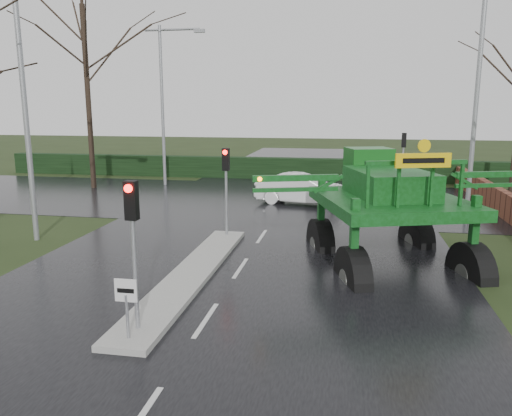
% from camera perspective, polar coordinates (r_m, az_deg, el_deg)
% --- Properties ---
extents(ground, '(140.00, 140.00, 0.00)m').
position_cam_1_polar(ground, '(12.39, -5.75, -12.70)').
color(ground, black).
rests_on(ground, ground).
extents(road_main, '(14.00, 80.00, 0.02)m').
position_cam_1_polar(road_main, '(21.68, 1.55, -1.97)').
color(road_main, black).
rests_on(road_main, ground).
extents(road_cross, '(80.00, 12.00, 0.02)m').
position_cam_1_polar(road_cross, '(27.50, 3.47, 0.92)').
color(road_cross, black).
rests_on(road_cross, ground).
extents(median_island, '(1.20, 10.00, 0.16)m').
position_cam_1_polar(median_island, '(15.39, -7.35, -7.48)').
color(median_island, gray).
rests_on(median_island, ground).
extents(hedge_row, '(44.00, 0.90, 1.50)m').
position_cam_1_polar(hedge_row, '(35.25, 5.06, 4.48)').
color(hedge_row, black).
rests_on(hedge_row, ground).
extents(brick_wall, '(0.40, 20.00, 1.20)m').
position_cam_1_polar(brick_wall, '(28.17, 25.21, 1.31)').
color(brick_wall, '#592D1E').
rests_on(brick_wall, ground).
extents(keep_left_sign, '(0.50, 0.07, 1.35)m').
position_cam_1_polar(keep_left_sign, '(11.12, -14.60, -10.04)').
color(keep_left_sign, gray).
rests_on(keep_left_sign, ground).
extents(traffic_signal_near, '(0.26, 0.33, 3.52)m').
position_cam_1_polar(traffic_signal_near, '(11.10, -13.94, -1.75)').
color(traffic_signal_near, gray).
rests_on(traffic_signal_near, ground).
extents(traffic_signal_mid, '(0.26, 0.33, 3.52)m').
position_cam_1_polar(traffic_signal_mid, '(19.04, -3.45, 4.03)').
color(traffic_signal_mid, gray).
rests_on(traffic_signal_mid, ground).
extents(traffic_signal_far, '(0.26, 0.33, 3.52)m').
position_cam_1_polar(traffic_signal_far, '(31.12, 16.50, 6.51)').
color(traffic_signal_far, gray).
rests_on(traffic_signal_far, ground).
extents(street_light_left_near, '(3.85, 0.30, 10.00)m').
position_cam_1_polar(street_light_left_near, '(20.35, -24.42, 13.13)').
color(street_light_left_near, gray).
rests_on(street_light_left_near, ground).
extents(street_light_right, '(3.85, 0.30, 10.00)m').
position_cam_1_polar(street_light_right, '(23.39, 23.27, 12.89)').
color(street_light_right, gray).
rests_on(street_light_right, ground).
extents(street_light_left_far, '(3.85, 0.30, 10.00)m').
position_cam_1_polar(street_light_left_far, '(32.89, -10.21, 12.98)').
color(street_light_left_far, gray).
rests_on(street_light_left_far, ground).
extents(tree_left_far, '(7.70, 7.70, 13.26)m').
position_cam_1_polar(tree_left_far, '(32.90, -18.82, 14.58)').
color(tree_left_far, black).
rests_on(tree_left_far, ground).
extents(crop_sprayer, '(8.93, 6.84, 5.21)m').
position_cam_1_polar(crop_sprayer, '(14.79, 11.02, 1.16)').
color(crop_sprayer, black).
rests_on(crop_sprayer, ground).
extents(white_sedan, '(4.98, 2.30, 1.58)m').
position_cam_1_polar(white_sedan, '(26.48, 5.24, 0.47)').
color(white_sedan, white).
rests_on(white_sedan, ground).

